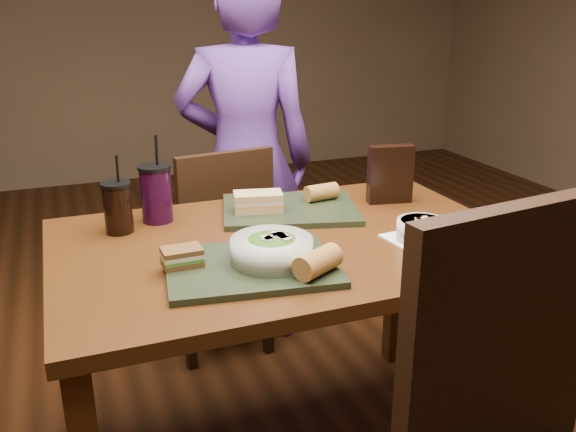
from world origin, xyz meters
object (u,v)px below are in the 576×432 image
object	(u,v)px
sandwich_far	(258,202)
chip_bag	(390,174)
tray_near	(251,267)
cup_cola	(118,207)
sandwich_near	(182,257)
baguette_near	(318,262)
baguette_far	(321,192)
dining_table	(288,268)
tray_far	(290,209)
soup_bowl	(422,230)
chair_far	(222,243)
cup_berry	(156,193)
diner	(246,162)
salad_bowl	(272,248)

from	to	relation	value
sandwich_far	chip_bag	xyz separation A→B (m)	(0.46, -0.02, 0.05)
tray_near	cup_cola	xyz separation A→B (m)	(-0.28, 0.39, 0.07)
sandwich_near	chip_bag	world-z (taller)	chip_bag
baguette_near	baguette_far	xyz separation A→B (m)	(0.24, 0.53, -0.00)
baguette_near	chip_bag	xyz separation A→B (m)	(0.47, 0.47, 0.05)
cup_cola	dining_table	bearing A→B (deg)	-27.74
tray_far	baguette_far	size ratio (longest dim) A/B	3.89
soup_bowl	cup_cola	bearing A→B (deg)	154.45
chair_far	soup_bowl	distance (m)	0.95
dining_table	cup_berry	world-z (taller)	cup_berry
dining_table	soup_bowl	size ratio (longest dim) A/B	6.72
baguette_near	cup_cola	xyz separation A→B (m)	(-0.41, 0.51, 0.03)
dining_table	soup_bowl	xyz separation A→B (m)	(0.35, -0.15, 0.12)
tray_far	diner	bearing A→B (deg)	86.41
tray_near	sandwich_near	world-z (taller)	sandwich_near
dining_table	tray_far	bearing A→B (deg)	67.58
tray_far	cup_berry	distance (m)	0.42
salad_bowl	sandwich_near	size ratio (longest dim) A/B	2.09
cup_cola	chip_bag	distance (m)	0.88
baguette_far	diner	bearing A→B (deg)	98.65
chair_far	sandwich_near	bearing A→B (deg)	-111.00
cup_cola	diner	bearing A→B (deg)	45.64
soup_bowl	chip_bag	bearing A→B (deg)	75.05
baguette_near	tray_near	bearing A→B (deg)	138.44
baguette_far	cup_berry	world-z (taller)	cup_berry
soup_bowl	diner	bearing A→B (deg)	103.00
dining_table	soup_bowl	distance (m)	0.40
diner	soup_bowl	world-z (taller)	diner
baguette_near	cup_cola	distance (m)	0.65
tray_far	soup_bowl	size ratio (longest dim) A/B	2.17
salad_bowl	sandwich_near	world-z (taller)	salad_bowl
salad_bowl	baguette_far	xyz separation A→B (m)	(0.32, 0.41, -0.01)
tray_far	sandwich_near	bearing A→B (deg)	-141.38
diner	sandwich_far	world-z (taller)	diner
chair_far	chip_bag	size ratio (longest dim) A/B	4.52
dining_table	chair_far	distance (m)	0.71
baguette_near	cup_berry	bearing A→B (deg)	116.85
tray_far	chip_bag	world-z (taller)	chip_bag
baguette_far	sandwich_far	bearing A→B (deg)	-172.46
diner	baguette_near	world-z (taller)	diner
chair_far	cup_cola	distance (m)	0.71
tray_far	cup_cola	xyz separation A→B (m)	(-0.53, 0.01, 0.07)
baguette_far	cup_berry	bearing A→B (deg)	175.60
cup_cola	chair_far	bearing A→B (deg)	47.24
tray_near	chip_bag	xyz separation A→B (m)	(0.60, 0.36, 0.09)
cup_cola	salad_bowl	bearing A→B (deg)	-50.27
tray_near	cup_cola	bearing A→B (deg)	125.09
tray_near	sandwich_near	size ratio (longest dim) A/B	4.24
chair_far	baguette_far	world-z (taller)	chair_far
tray_near	tray_far	size ratio (longest dim) A/B	1.00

